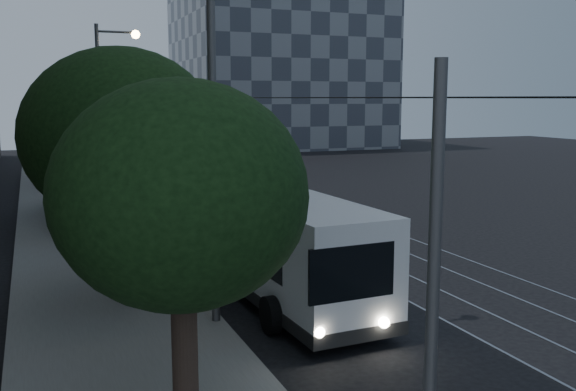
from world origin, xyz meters
The scene contains 19 objects.
ground centered at (0.00, 0.00, 0.00)m, with size 120.00×120.00×0.00m, color black.
sidewalk centered at (-7.50, 20.00, 0.07)m, with size 5.00×90.00×0.15m, color gray.
tram_rails centered at (2.50, 20.00, 0.01)m, with size 4.52×90.00×0.02m.
overhead_wires centered at (-4.97, 20.00, 3.47)m, with size 2.23×90.00×6.00m.
building_distant_right centered at (18.00, 55.00, 12.00)m, with size 22.00×18.00×24.00m, color #3D424E.
trolleybus centered at (-2.99, 1.94, 1.58)m, with size 2.93×11.57×5.63m.
pickup_silver centered at (-2.70, 10.56, 0.77)m, with size 2.54×5.52×1.53m, color #B8BAC1.
car_white_a centered at (-3.72, 19.00, 0.63)m, with size 1.49×3.70×1.26m, color silver.
car_white_b centered at (-4.30, 20.55, 0.73)m, with size 2.06×5.06×1.47m, color silver.
car_white_c centered at (-3.02, 28.59, 0.62)m, with size 1.31×3.75×1.24m, color white.
car_white_d centered at (-4.30, 33.47, 0.70)m, with size 1.64×4.09×1.39m, color white.
tree_0 centered at (-7.00, -5.38, 4.02)m, with size 4.20×4.20×5.93m.
tree_1 centered at (-7.00, 1.77, 4.59)m, with size 5.18×5.18×6.93m.
tree_2 centered at (-6.50, 12.12, 4.11)m, with size 4.74×4.74×6.26m.
tree_3 centered at (-6.50, 17.06, 4.30)m, with size 5.40×5.40×6.73m.
tree_4 centered at (-6.50, 26.76, 4.76)m, with size 5.24×5.24×7.14m.
tree_5 centered at (-6.50, 33.19, 3.97)m, with size 3.81×3.81×5.71m.
streetlamp_near centered at (-4.78, -0.80, 6.40)m, with size 2.56×0.44×10.69m.
streetlamp_far centered at (-5.40, 19.16, 5.66)m, with size 2.28×0.44×9.33m.
Camera 1 is at (-9.21, -15.57, 5.59)m, focal length 40.00 mm.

